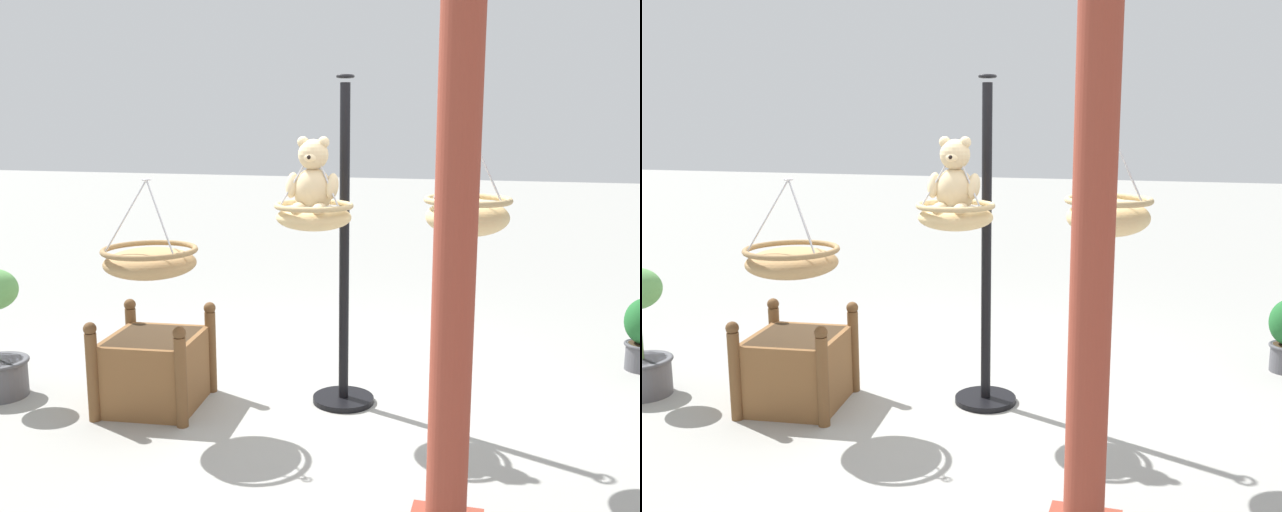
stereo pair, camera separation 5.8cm
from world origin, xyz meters
The scene contains 8 objects.
ground_plane centered at (0.00, 0.00, 0.00)m, with size 40.00×40.00×0.00m, color gray.
display_pole_central centered at (-0.14, -0.02, 0.70)m, with size 0.44×0.44×2.31m.
hanging_basket_with_teddy centered at (0.01, 0.23, 1.39)m, with size 0.53×0.53×0.54m.
teddy_bear centered at (0.01, 0.25, 1.61)m, with size 0.35×0.31×0.51m.
hanging_basket_left_high centered at (-1.01, 0.55, 1.47)m, with size 0.51×0.51×0.61m.
hanging_basket_right_low centered at (1.00, 0.63, 1.11)m, with size 0.62×0.62×0.65m.
greenhouse_pillar_right centered at (-1.02, 1.60, 1.39)m, with size 0.37×0.37×2.88m.
wooden_planter_box centered at (1.14, 0.38, 0.28)m, with size 0.77×0.79×0.69m.
Camera 2 is at (-1.32, 4.77, 2.01)m, focal length 40.54 mm.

